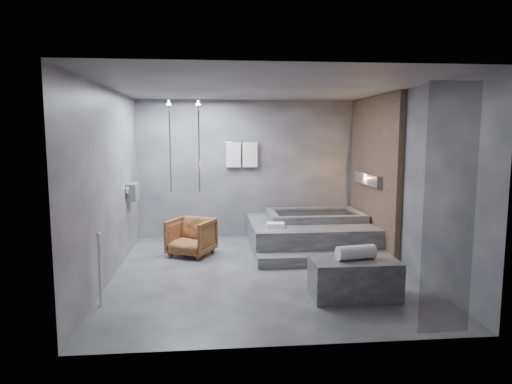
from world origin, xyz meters
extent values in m
plane|color=#333336|center=(0.00, 0.00, 0.00)|extent=(5.00, 5.00, 0.00)
cube|color=#555558|center=(0.00, 0.00, 2.80)|extent=(4.50, 5.00, 0.04)
cube|color=#3E3E44|center=(0.00, 2.50, 1.40)|extent=(4.50, 0.04, 2.80)
cube|color=#3E3E44|center=(0.00, -2.50, 1.40)|extent=(4.50, 0.04, 2.80)
cube|color=#3E3E44|center=(-2.25, 0.00, 1.40)|extent=(0.04, 5.00, 2.80)
cube|color=#3E3E44|center=(2.25, 0.00, 1.40)|extent=(0.04, 5.00, 2.80)
cube|color=#A3805F|center=(2.19, 1.25, 1.40)|extent=(0.10, 2.40, 2.78)
cube|color=#FF9938|center=(2.11, 1.25, 1.30)|extent=(0.14, 1.20, 0.20)
cube|color=gray|center=(-2.16, 1.40, 1.10)|extent=(0.16, 0.42, 0.30)
imported|color=beige|center=(-2.15, 1.30, 1.05)|extent=(0.08, 0.08, 0.21)
imported|color=beige|center=(-2.15, 1.50, 1.03)|extent=(0.07, 0.07, 0.15)
cylinder|color=silver|center=(-1.00, 2.05, 1.90)|extent=(0.04, 0.04, 1.80)
cylinder|color=silver|center=(-1.55, 2.05, 1.90)|extent=(0.04, 0.04, 1.80)
cylinder|color=silver|center=(-0.15, 2.44, 1.95)|extent=(0.75, 0.02, 0.02)
cube|color=white|center=(-0.32, 2.42, 1.70)|extent=(0.30, 0.06, 0.50)
cube|color=white|center=(0.02, 2.42, 1.70)|extent=(0.30, 0.06, 0.50)
cylinder|color=silver|center=(-2.15, -1.20, 0.45)|extent=(0.04, 0.04, 0.90)
cube|color=black|center=(1.65, -2.45, 1.35)|extent=(0.55, 0.01, 2.60)
cube|color=#38393B|center=(1.05, 1.45, 0.25)|extent=(2.20, 2.00, 0.50)
cube|color=#38393B|center=(1.05, 0.27, 0.09)|extent=(2.20, 0.36, 0.18)
cube|color=#343436|center=(1.08, -1.22, 0.25)|extent=(1.12, 0.62, 0.50)
imported|color=#432310|center=(-1.13, 1.09, 0.33)|extent=(0.94, 0.95, 0.65)
cylinder|color=white|center=(1.10, -1.20, 0.60)|extent=(0.54, 0.27, 0.19)
cube|color=white|center=(0.34, 0.92, 0.54)|extent=(0.32, 0.25, 0.08)
camera|label=1|loc=(-0.75, -6.82, 2.14)|focal=32.00mm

